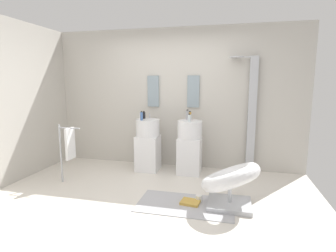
# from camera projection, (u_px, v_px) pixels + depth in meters

# --- Properties ---
(ground_plane) EXTENTS (4.80, 3.60, 0.04)m
(ground_plane) POSITION_uv_depth(u_px,v_px,m) (148.00, 200.00, 3.71)
(ground_plane) COLOR silver
(rear_partition) EXTENTS (4.80, 0.10, 2.60)m
(rear_partition) POSITION_uv_depth(u_px,v_px,m) (174.00, 99.00, 5.08)
(rear_partition) COLOR beige
(rear_partition) RESTS_ON ground_plane
(pedestal_sink_left) EXTENTS (0.43, 0.43, 1.05)m
(pedestal_sink_left) POSITION_uv_depth(u_px,v_px,m) (148.00, 144.00, 4.87)
(pedestal_sink_left) COLOR white
(pedestal_sink_left) RESTS_ON ground_plane
(pedestal_sink_right) EXTENTS (0.43, 0.43, 1.05)m
(pedestal_sink_right) POSITION_uv_depth(u_px,v_px,m) (190.00, 146.00, 4.69)
(pedestal_sink_right) COLOR white
(pedestal_sink_right) RESTS_ON ground_plane
(vanity_mirror_left) EXTENTS (0.22, 0.03, 0.58)m
(vanity_mirror_left) POSITION_uv_depth(u_px,v_px,m) (153.00, 91.00, 5.08)
(vanity_mirror_left) COLOR #8C9EA8
(vanity_mirror_right) EXTENTS (0.22, 0.03, 0.58)m
(vanity_mirror_right) POSITION_uv_depth(u_px,v_px,m) (193.00, 92.00, 4.90)
(vanity_mirror_right) COLOR #8C9EA8
(shower_column) EXTENTS (0.49, 0.24, 2.05)m
(shower_column) POSITION_uv_depth(u_px,v_px,m) (251.00, 113.00, 4.67)
(shower_column) COLOR #B7BABF
(shower_column) RESTS_ON ground_plane
(lounge_chair) EXTENTS (1.03, 1.03, 0.65)m
(lounge_chair) POSITION_uv_depth(u_px,v_px,m) (230.00, 181.00, 3.44)
(lounge_chair) COLOR #B7BABF
(lounge_chair) RESTS_ON ground_plane
(towel_rack) EXTENTS (0.37, 0.22, 0.95)m
(towel_rack) POSITION_uv_depth(u_px,v_px,m) (69.00, 145.00, 4.21)
(towel_rack) COLOR #B7BABF
(towel_rack) RESTS_ON ground_plane
(area_rug) EXTENTS (1.27, 0.69, 0.01)m
(area_rug) POSITION_uv_depth(u_px,v_px,m) (185.00, 205.00, 3.53)
(area_rug) COLOR #B2B2B7
(area_rug) RESTS_ON ground_plane
(magazine_ochre) EXTENTS (0.27, 0.23, 0.03)m
(magazine_ochre) POSITION_uv_depth(u_px,v_px,m) (190.00, 202.00, 3.55)
(magazine_ochre) COLOR gold
(magazine_ochre) RESTS_ON area_rug
(coffee_mug) EXTENTS (0.08, 0.08, 0.08)m
(coffee_mug) POSITION_uv_depth(u_px,v_px,m) (199.00, 198.00, 3.61)
(coffee_mug) COLOR white
(coffee_mug) RESTS_ON area_rug
(soap_bottle_white) EXTENTS (0.05, 0.05, 0.13)m
(soap_bottle_white) POSITION_uv_depth(u_px,v_px,m) (141.00, 116.00, 4.75)
(soap_bottle_white) COLOR white
(soap_bottle_white) RESTS_ON pedestal_sink_left
(soap_bottle_grey) EXTENTS (0.06, 0.06, 0.18)m
(soap_bottle_grey) POSITION_uv_depth(u_px,v_px,m) (187.00, 115.00, 4.73)
(soap_bottle_grey) COLOR #99999E
(soap_bottle_grey) RESTS_ON pedestal_sink_right
(soap_bottle_black) EXTENTS (0.06, 0.06, 0.14)m
(soap_bottle_black) POSITION_uv_depth(u_px,v_px,m) (144.00, 115.00, 4.90)
(soap_bottle_black) COLOR black
(soap_bottle_black) RESTS_ON pedestal_sink_left
(soap_bottle_amber) EXTENTS (0.05, 0.05, 0.16)m
(soap_bottle_amber) POSITION_uv_depth(u_px,v_px,m) (190.00, 116.00, 4.74)
(soap_bottle_amber) COLOR #C68C38
(soap_bottle_amber) RESTS_ON pedestal_sink_right
(soap_bottle_blue) EXTENTS (0.05, 0.05, 0.16)m
(soap_bottle_blue) POSITION_uv_depth(u_px,v_px,m) (142.00, 116.00, 4.67)
(soap_bottle_blue) COLOR #4C72B7
(soap_bottle_blue) RESTS_ON pedestal_sink_left
(soap_bottle_clear) EXTENTS (0.05, 0.05, 0.14)m
(soap_bottle_clear) POSITION_uv_depth(u_px,v_px,m) (189.00, 118.00, 4.49)
(soap_bottle_clear) COLOR silver
(soap_bottle_clear) RESTS_ON pedestal_sink_right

